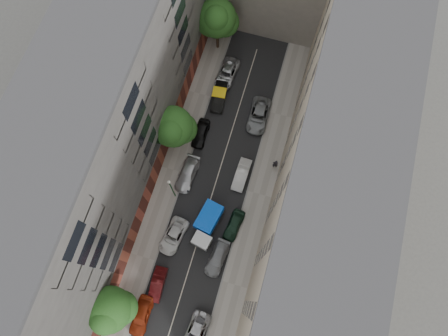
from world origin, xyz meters
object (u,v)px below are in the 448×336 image
at_px(car_right_3, 242,175).
at_px(pedestrian, 275,164).
at_px(tree_mid, 173,128).
at_px(car_left_6, 227,73).
at_px(car_left_4, 201,133).
at_px(lamp_post, 171,187).
at_px(car_right_2, 234,225).
at_px(car_left_0, 141,316).
at_px(tree_far, 217,20).
at_px(car_right_1, 217,258).
at_px(tree_near, 110,311).
at_px(car_left_3, 187,174).
at_px(tarp_truck, 207,224).
at_px(car_right_0, 196,333).
at_px(car_left_5, 219,97).
at_px(car_right_4, 259,116).
at_px(car_left_2, 173,236).
at_px(car_left_1, 158,284).

relative_size(car_right_3, pedestrian, 2.17).
bearing_deg(tree_mid, car_left_6, 73.94).
relative_size(car_left_4, lamp_post, 0.65).
bearing_deg(car_right_2, car_left_0, -112.36).
height_order(car_left_6, tree_far, tree_far).
distance_m(car_right_1, tree_near, 12.69).
relative_size(car_left_3, tree_near, 0.68).
distance_m(car_left_3, car_left_4, 5.60).
distance_m(car_left_0, car_right_3, 19.61).
relative_size(tree_near, tree_far, 0.82).
distance_m(car_left_0, car_left_4, 22.40).
bearing_deg(tarp_truck, car_right_1, -44.48).
height_order(car_left_4, tree_near, tree_near).
height_order(car_left_4, car_right_0, car_left_4).
distance_m(car_left_3, car_left_5, 11.23).
relative_size(car_right_1, car_right_4, 0.83).
relative_size(tree_near, tree_mid, 0.94).
relative_size(car_left_2, car_right_3, 1.09).
xyz_separation_m(car_left_5, car_right_3, (5.60, -9.40, -0.04)).
height_order(car_left_2, tree_near, tree_near).
distance_m(car_left_2, tree_near, 10.62).
bearing_deg(pedestrian, tree_far, -64.01).
bearing_deg(tree_mid, car_right_2, -39.87).
bearing_deg(car_left_0, car_left_3, 89.27).
distance_m(car_right_2, pedestrian, 8.98).
bearing_deg(lamp_post, car_right_3, 33.79).
distance_m(car_left_6, pedestrian, 14.10).
bearing_deg(car_left_3, car_right_2, -27.93).
bearing_deg(car_left_1, tarp_truck, 63.60).
xyz_separation_m(car_right_3, tree_near, (-8.68, -18.71, 4.01)).
distance_m(car_right_2, lamp_post, 8.62).
distance_m(car_left_0, tree_far, 35.90).
height_order(car_right_2, car_right_3, car_right_3).
distance_m(car_right_2, tree_near, 16.21).
relative_size(car_left_2, tree_far, 0.54).
height_order(car_right_1, tree_far, tree_far).
bearing_deg(car_left_3, car_right_0, -65.61).
xyz_separation_m(car_left_4, pedestrian, (10.00, -1.48, 0.43)).
height_order(car_left_0, tree_mid, tree_mid).
relative_size(tarp_truck, car_right_0, 1.23).
bearing_deg(pedestrian, car_right_1, 61.65).
xyz_separation_m(car_right_0, car_right_2, (0.80, 12.40, 0.03)).
relative_size(car_right_0, tree_near, 0.65).
xyz_separation_m(car_left_2, car_right_2, (6.40, 3.20, 0.03)).
bearing_deg(car_left_2, car_right_4, 81.35).
xyz_separation_m(car_left_3, lamp_post, (-0.65, -2.88, 3.30)).
relative_size(tarp_truck, tree_near, 0.80).
xyz_separation_m(car_left_1, pedestrian, (9.20, 17.32, 0.47)).
height_order(car_left_5, tree_near, tree_near).
bearing_deg(car_left_2, car_left_5, 99.00).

